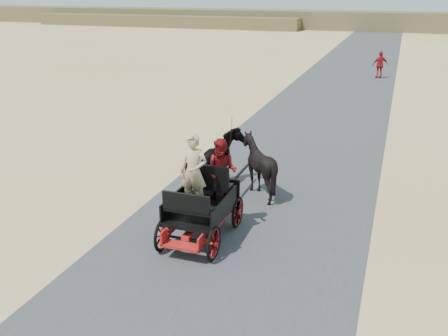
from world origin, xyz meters
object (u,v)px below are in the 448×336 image
(carriage, at_px, (202,223))
(horse_right, at_px, (259,166))
(horse_left, at_px, (222,162))
(pedestrian, at_px, (380,65))

(carriage, distance_m, horse_right, 3.09)
(horse_left, distance_m, horse_right, 1.10)
(horse_left, bearing_deg, pedestrian, -99.06)
(carriage, xyz_separation_m, horse_left, (-0.55, 3.00, 0.49))
(pedestrian, bearing_deg, horse_right, 57.74)
(carriage, bearing_deg, horse_left, 100.39)
(pedestrian, bearing_deg, horse_left, 54.79)
(carriage, distance_m, horse_left, 3.09)
(carriage, height_order, horse_left, horse_left)
(horse_left, bearing_deg, carriage, 100.39)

